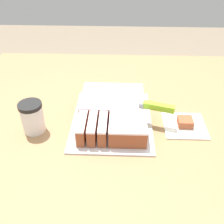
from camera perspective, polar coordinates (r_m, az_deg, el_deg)
The scene contains 7 objects.
countertop at distance 1.32m, azimuth 3.09°, elevation -16.99°, with size 1.40×1.10×0.94m.
cake_board at distance 0.96m, azimuth -0.00°, elevation -1.69°, with size 0.28×0.36×0.01m.
cake at distance 0.94m, azimuth 0.23°, elevation 0.17°, with size 0.23×0.31×0.06m.
knife at distance 0.91m, azimuth 7.71°, elevation 1.47°, with size 0.32×0.12×0.02m.
coffee_cup at distance 0.92m, azimuth -16.95°, elevation -1.09°, with size 0.08×0.08×0.11m.
paper_napkin at distance 0.96m, azimuth 15.48°, elevation -2.87°, with size 0.15×0.15×0.01m.
brownie at distance 0.95m, azimuth 15.64°, elevation -2.11°, with size 0.05×0.05×0.03m.
Camera 1 is at (-0.04, -0.80, 1.52)m, focal length 42.00 mm.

